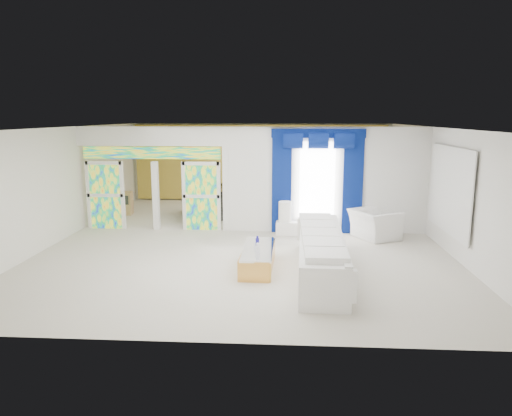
# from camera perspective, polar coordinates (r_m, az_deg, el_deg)

# --- Properties ---
(floor) EXTENTS (12.00, 12.00, 0.00)m
(floor) POSITION_cam_1_polar(r_m,az_deg,el_deg) (12.89, -1.00, -3.76)
(floor) COLOR #B7AF9E
(floor) RESTS_ON ground
(dividing_wall) EXTENTS (5.70, 0.18, 3.00)m
(dividing_wall) POSITION_cam_1_polar(r_m,az_deg,el_deg) (13.59, 8.40, 3.34)
(dividing_wall) COLOR white
(dividing_wall) RESTS_ON ground
(dividing_header) EXTENTS (4.30, 0.18, 0.55)m
(dividing_header) POSITION_cam_1_polar(r_m,az_deg,el_deg) (13.98, -12.57, 8.45)
(dividing_header) COLOR white
(dividing_header) RESTS_ON dividing_wall
(stained_panel_left) EXTENTS (0.95, 0.04, 2.00)m
(stained_panel_left) POSITION_cam_1_polar(r_m,az_deg,el_deg) (14.60, -17.67, 1.48)
(stained_panel_left) COLOR #994C3F
(stained_panel_left) RESTS_ON ground
(stained_panel_right) EXTENTS (0.95, 0.04, 2.00)m
(stained_panel_right) POSITION_cam_1_polar(r_m,az_deg,el_deg) (13.83, -6.58, 1.42)
(stained_panel_right) COLOR #994C3F
(stained_panel_right) RESTS_ON ground
(stained_transom) EXTENTS (4.00, 0.05, 0.35)m
(stained_transom) POSITION_cam_1_polar(r_m,az_deg,el_deg) (14.00, -12.49, 6.51)
(stained_transom) COLOR #994C3F
(stained_transom) RESTS_ON dividing_header
(window_pane) EXTENTS (1.00, 0.02, 2.30)m
(window_pane) POSITION_cam_1_polar(r_m,az_deg,el_deg) (13.48, 7.37, 3.09)
(window_pane) COLOR white
(window_pane) RESTS_ON dividing_wall
(blue_drape_left) EXTENTS (0.55, 0.10, 2.80)m
(blue_drape_left) POSITION_cam_1_polar(r_m,az_deg,el_deg) (13.43, 3.11, 2.92)
(blue_drape_left) COLOR #031049
(blue_drape_left) RESTS_ON ground
(blue_drape_right) EXTENTS (0.55, 0.10, 2.80)m
(blue_drape_right) POSITION_cam_1_polar(r_m,az_deg,el_deg) (13.56, 11.60, 2.79)
(blue_drape_right) COLOR #031049
(blue_drape_right) RESTS_ON ground
(blue_pelmet) EXTENTS (2.60, 0.12, 0.25)m
(blue_pelmet) POSITION_cam_1_polar(r_m,az_deg,el_deg) (13.33, 7.52, 8.91)
(blue_pelmet) COLOR #031049
(blue_pelmet) RESTS_ON dividing_wall
(wall_mirror) EXTENTS (0.04, 2.70, 1.90)m
(wall_mirror) POSITION_cam_1_polar(r_m,az_deg,el_deg) (12.21, 22.36, 1.99)
(wall_mirror) COLOR white
(wall_mirror) RESTS_ON ground
(gold_curtains) EXTENTS (9.70, 0.12, 2.90)m
(gold_curtains) POSITION_cam_1_polar(r_m,az_deg,el_deg) (18.44, 0.44, 5.47)
(gold_curtains) COLOR #B6832B
(gold_curtains) RESTS_ON ground
(white_sofa) EXTENTS (1.06, 4.24, 0.80)m
(white_sofa) POSITION_cam_1_polar(r_m,az_deg,el_deg) (10.13, 7.82, -5.67)
(white_sofa) COLOR white
(white_sofa) RESTS_ON ground
(coffee_table) EXTENTS (0.72, 1.96, 0.43)m
(coffee_table) POSITION_cam_1_polar(r_m,az_deg,el_deg) (10.46, 0.24, -6.08)
(coffee_table) COLOR gold
(coffee_table) RESTS_ON ground
(console_table) EXTENTS (1.11, 0.40, 0.36)m
(console_table) POSITION_cam_1_polar(r_m,az_deg,el_deg) (13.38, 4.79, -2.45)
(console_table) COLOR white
(console_table) RESTS_ON ground
(table_lamp) EXTENTS (0.36, 0.36, 0.58)m
(table_lamp) POSITION_cam_1_polar(r_m,az_deg,el_deg) (13.27, 3.53, -0.45)
(table_lamp) COLOR white
(table_lamp) RESTS_ON console_table
(armchair) EXTENTS (1.48, 1.54, 0.78)m
(armchair) POSITION_cam_1_polar(r_m,az_deg,el_deg) (13.29, 14.08, -1.93)
(armchair) COLOR white
(armchair) RESTS_ON ground
(grand_piano) EXTENTS (1.89, 2.18, 0.93)m
(grand_piano) POSITION_cam_1_polar(r_m,az_deg,el_deg) (15.92, -5.80, 0.76)
(grand_piano) COLOR black
(grand_piano) RESTS_ON ground
(piano_bench) EXTENTS (0.88, 0.55, 0.27)m
(piano_bench) POSITION_cam_1_polar(r_m,az_deg,el_deg) (14.44, -6.79, -1.66)
(piano_bench) COLOR black
(piano_bench) RESTS_ON ground
(tv_console) EXTENTS (0.58, 0.53, 0.77)m
(tv_console) POSITION_cam_1_polar(r_m,az_deg,el_deg) (16.63, -15.60, 0.56)
(tv_console) COLOR tan
(tv_console) RESTS_ON ground
(chandelier) EXTENTS (0.60, 0.60, 0.60)m
(chandelier) POSITION_cam_1_polar(r_m,az_deg,el_deg) (16.18, -8.31, 8.65)
(chandelier) COLOR gold
(chandelier) RESTS_ON ceiling
(decanters) EXTENTS (0.17, 0.64, 0.23)m
(decanters) POSITION_cam_1_polar(r_m,az_deg,el_deg) (10.39, 0.12, -4.48)
(decanters) COLOR white
(decanters) RESTS_ON coffee_table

